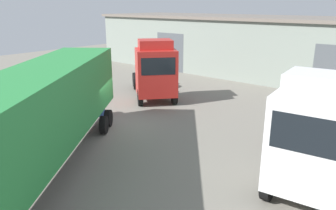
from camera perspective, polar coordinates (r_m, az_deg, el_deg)
ground_plane at (r=17.48m, az=-10.50°, el=-3.99°), size 60.00×60.00×0.00m
warehouse_building at (r=31.48m, az=16.21°, el=9.89°), size 34.14×9.21×5.18m
tractor_unit_white at (r=11.74m, az=24.50°, el=-5.54°), size 3.21×6.49×4.23m
container_trailer_green at (r=12.58m, az=-21.02°, el=-0.81°), size 9.37×11.17×4.05m
tractor_unit_red at (r=21.79m, az=-2.26°, el=5.76°), size 6.46×6.03×4.07m
gravel_pile at (r=27.64m, az=-18.64°, el=4.49°), size 4.44×4.44×1.17m
oil_drum at (r=19.37m, az=-11.78°, el=-0.58°), size 0.58×0.58×0.88m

